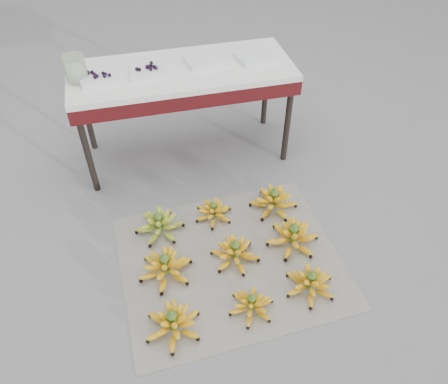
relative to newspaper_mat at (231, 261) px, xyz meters
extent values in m
plane|color=slate|center=(-0.12, 0.08, 0.00)|extent=(60.00, 60.00, 0.00)
cube|color=silver|center=(0.00, 0.00, 0.00)|extent=(1.29, 1.10, 0.01)
ellipsoid|color=yellow|center=(-0.39, -0.35, 0.05)|extent=(0.33, 0.33, 0.09)
ellipsoid|color=yellow|center=(-0.39, -0.35, 0.08)|extent=(0.23, 0.23, 0.06)
ellipsoid|color=yellow|center=(-0.39, -0.35, 0.12)|extent=(0.15, 0.15, 0.05)
cylinder|color=#41611F|center=(-0.39, -0.35, 0.08)|extent=(0.05, 0.05, 0.12)
cone|color=#41611F|center=(-0.39, -0.35, 0.16)|extent=(0.06, 0.06, 0.04)
ellipsoid|color=yellow|center=(0.02, -0.34, 0.04)|extent=(0.28, 0.28, 0.07)
ellipsoid|color=yellow|center=(0.02, -0.34, 0.07)|extent=(0.19, 0.19, 0.05)
ellipsoid|color=yellow|center=(0.02, -0.34, 0.10)|extent=(0.13, 0.13, 0.04)
cylinder|color=#41611F|center=(0.02, -0.34, 0.07)|extent=(0.04, 0.04, 0.10)
cone|color=#41611F|center=(0.02, -0.34, 0.13)|extent=(0.05, 0.05, 0.04)
ellipsoid|color=yellow|center=(0.37, -0.29, 0.04)|extent=(0.32, 0.32, 0.08)
ellipsoid|color=yellow|center=(0.37, -0.29, 0.08)|extent=(0.23, 0.23, 0.06)
ellipsoid|color=yellow|center=(0.37, -0.29, 0.11)|extent=(0.15, 0.15, 0.05)
cylinder|color=#41611F|center=(0.37, -0.29, 0.08)|extent=(0.04, 0.04, 0.11)
cone|color=#41611F|center=(0.37, -0.29, 0.15)|extent=(0.05, 0.05, 0.04)
ellipsoid|color=yellow|center=(-0.38, 0.00, 0.05)|extent=(0.32, 0.32, 0.09)
ellipsoid|color=yellow|center=(-0.38, 0.00, 0.09)|extent=(0.22, 0.22, 0.07)
ellipsoid|color=yellow|center=(-0.38, 0.00, 0.13)|extent=(0.15, 0.15, 0.06)
cylinder|color=#41611F|center=(-0.38, 0.00, 0.09)|extent=(0.05, 0.05, 0.12)
cone|color=#41611F|center=(-0.38, 0.00, 0.17)|extent=(0.06, 0.06, 0.05)
ellipsoid|color=yellow|center=(0.03, 0.01, 0.04)|extent=(0.31, 0.31, 0.08)
ellipsoid|color=yellow|center=(0.03, 0.01, 0.08)|extent=(0.22, 0.22, 0.06)
ellipsoid|color=yellow|center=(0.03, 0.01, 0.11)|extent=(0.14, 0.14, 0.05)
cylinder|color=#41611F|center=(0.03, 0.01, 0.08)|extent=(0.05, 0.05, 0.11)
cone|color=#41611F|center=(0.03, 0.01, 0.15)|extent=(0.05, 0.05, 0.04)
ellipsoid|color=yellow|center=(0.39, 0.04, 0.05)|extent=(0.35, 0.35, 0.09)
ellipsoid|color=yellow|center=(0.39, 0.04, 0.09)|extent=(0.25, 0.25, 0.07)
ellipsoid|color=yellow|center=(0.39, 0.04, 0.13)|extent=(0.16, 0.16, 0.06)
cylinder|color=#41611F|center=(0.39, 0.04, 0.09)|extent=(0.05, 0.05, 0.13)
cone|color=#41611F|center=(0.39, 0.04, 0.17)|extent=(0.06, 0.06, 0.05)
ellipsoid|color=olive|center=(-0.36, 0.33, 0.05)|extent=(0.32, 0.32, 0.09)
ellipsoid|color=olive|center=(-0.36, 0.33, 0.08)|extent=(0.23, 0.23, 0.07)
ellipsoid|color=olive|center=(-0.36, 0.33, 0.12)|extent=(0.15, 0.15, 0.05)
cylinder|color=#41611F|center=(-0.36, 0.33, 0.08)|extent=(0.05, 0.05, 0.12)
cone|color=#41611F|center=(-0.36, 0.33, 0.16)|extent=(0.06, 0.06, 0.04)
ellipsoid|color=yellow|center=(-0.02, 0.37, 0.04)|extent=(0.27, 0.27, 0.07)
ellipsoid|color=yellow|center=(-0.02, 0.37, 0.07)|extent=(0.19, 0.19, 0.05)
ellipsoid|color=yellow|center=(-0.02, 0.37, 0.10)|extent=(0.13, 0.13, 0.04)
cylinder|color=#41611F|center=(-0.02, 0.37, 0.07)|extent=(0.04, 0.04, 0.10)
cone|color=#41611F|center=(-0.02, 0.37, 0.13)|extent=(0.05, 0.05, 0.04)
ellipsoid|color=yellow|center=(0.38, 0.35, 0.05)|extent=(0.40, 0.40, 0.09)
ellipsoid|color=yellow|center=(0.38, 0.35, 0.09)|extent=(0.28, 0.28, 0.07)
ellipsoid|color=yellow|center=(0.38, 0.35, 0.12)|extent=(0.18, 0.18, 0.06)
cylinder|color=#41611F|center=(0.38, 0.35, 0.09)|extent=(0.05, 0.05, 0.12)
cone|color=#41611F|center=(0.38, 0.35, 0.16)|extent=(0.06, 0.06, 0.04)
cylinder|color=black|center=(-0.73, 0.82, 0.32)|extent=(0.04, 0.04, 0.66)
cylinder|color=black|center=(0.62, 0.82, 0.32)|extent=(0.04, 0.04, 0.66)
cylinder|color=black|center=(-0.73, 1.30, 0.32)|extent=(0.04, 0.04, 0.66)
cylinder|color=black|center=(0.62, 1.30, 0.32)|extent=(0.04, 0.04, 0.66)
cube|color=#4B0E0E|center=(-0.05, 1.06, 0.60)|extent=(1.45, 0.58, 0.10)
cube|color=white|center=(-0.05, 1.06, 0.67)|extent=(1.45, 0.58, 0.04)
cube|color=silver|center=(-0.57, 1.03, 0.71)|extent=(0.26, 0.20, 0.04)
sphere|color=black|center=(-0.53, 1.01, 0.74)|extent=(0.02, 0.02, 0.02)
sphere|color=black|center=(-0.59, 1.00, 0.74)|extent=(0.02, 0.02, 0.02)
sphere|color=black|center=(-0.58, 1.00, 0.74)|extent=(0.02, 0.02, 0.02)
sphere|color=black|center=(-0.59, 1.02, 0.74)|extent=(0.02, 0.02, 0.02)
sphere|color=black|center=(-0.54, 0.99, 0.74)|extent=(0.02, 0.02, 0.02)
sphere|color=black|center=(-0.63, 1.06, 0.74)|extent=(0.02, 0.02, 0.02)
sphere|color=black|center=(-0.61, 1.05, 0.74)|extent=(0.02, 0.02, 0.02)
sphere|color=black|center=(-0.50, 0.99, 0.74)|extent=(0.02, 0.02, 0.02)
sphere|color=black|center=(-0.59, 0.99, 0.74)|extent=(0.02, 0.02, 0.02)
sphere|color=black|center=(-0.54, 1.02, 0.74)|extent=(0.02, 0.02, 0.02)
cube|color=silver|center=(-0.27, 1.04, 0.71)|extent=(0.24, 0.18, 0.04)
sphere|color=black|center=(-0.27, 1.03, 0.74)|extent=(0.02, 0.02, 0.02)
sphere|color=black|center=(-0.22, 1.01, 0.74)|extent=(0.02, 0.02, 0.02)
sphere|color=black|center=(-0.26, 1.04, 0.74)|extent=(0.02, 0.02, 0.02)
sphere|color=black|center=(-0.25, 1.05, 0.74)|extent=(0.02, 0.02, 0.02)
sphere|color=black|center=(-0.23, 1.03, 0.74)|extent=(0.02, 0.02, 0.02)
sphere|color=black|center=(-0.24, 1.08, 0.74)|extent=(0.02, 0.02, 0.02)
sphere|color=black|center=(-0.34, 1.03, 0.74)|extent=(0.02, 0.02, 0.02)
sphere|color=black|center=(-0.32, 1.02, 0.74)|extent=(0.02, 0.02, 0.02)
sphere|color=black|center=(-0.25, 1.00, 0.74)|extent=(0.02, 0.02, 0.02)
sphere|color=black|center=(-0.27, 1.04, 0.74)|extent=(0.02, 0.02, 0.02)
cube|color=silver|center=(0.11, 1.09, 0.71)|extent=(0.29, 0.23, 0.04)
cube|color=silver|center=(0.44, 1.06, 0.71)|extent=(0.28, 0.23, 0.04)
cylinder|color=beige|center=(-0.70, 1.06, 0.77)|extent=(0.16, 0.16, 0.17)
camera|label=1|loc=(-0.42, -1.51, 2.05)|focal=35.00mm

